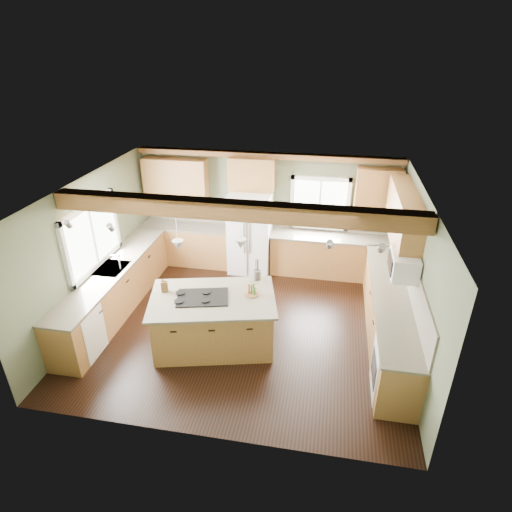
# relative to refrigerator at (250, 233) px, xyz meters

# --- Properties ---
(floor) EXTENTS (5.60, 5.60, 0.00)m
(floor) POSITION_rel_refrigerator_xyz_m (0.30, -2.12, -0.90)
(floor) COLOR black
(floor) RESTS_ON ground
(ceiling) EXTENTS (5.60, 5.60, 0.00)m
(ceiling) POSITION_rel_refrigerator_xyz_m (0.30, -2.12, 1.70)
(ceiling) COLOR silver
(ceiling) RESTS_ON wall_back
(wall_back) EXTENTS (5.60, 0.00, 5.60)m
(wall_back) POSITION_rel_refrigerator_xyz_m (0.30, 0.38, 0.40)
(wall_back) COLOR #4F573E
(wall_back) RESTS_ON ground
(wall_left) EXTENTS (0.00, 5.00, 5.00)m
(wall_left) POSITION_rel_refrigerator_xyz_m (-2.50, -2.12, 0.40)
(wall_left) COLOR #4F573E
(wall_left) RESTS_ON ground
(wall_right) EXTENTS (0.00, 5.00, 5.00)m
(wall_right) POSITION_rel_refrigerator_xyz_m (3.10, -2.12, 0.40)
(wall_right) COLOR #4F573E
(wall_right) RESTS_ON ground
(ceiling_beam) EXTENTS (5.55, 0.26, 0.26)m
(ceiling_beam) POSITION_rel_refrigerator_xyz_m (0.30, -2.70, 1.57)
(ceiling_beam) COLOR #553518
(ceiling_beam) RESTS_ON ceiling
(soffit_trim) EXTENTS (5.55, 0.20, 0.10)m
(soffit_trim) POSITION_rel_refrigerator_xyz_m (0.30, 0.28, 1.64)
(soffit_trim) COLOR #553518
(soffit_trim) RESTS_ON ceiling
(backsplash_back) EXTENTS (5.58, 0.03, 0.58)m
(backsplash_back) POSITION_rel_refrigerator_xyz_m (0.30, 0.36, 0.31)
(backsplash_back) COLOR brown
(backsplash_back) RESTS_ON wall_back
(backsplash_right) EXTENTS (0.03, 3.70, 0.58)m
(backsplash_right) POSITION_rel_refrigerator_xyz_m (3.08, -2.07, 0.31)
(backsplash_right) COLOR brown
(backsplash_right) RESTS_ON wall_right
(base_cab_back_left) EXTENTS (2.02, 0.60, 0.88)m
(base_cab_back_left) POSITION_rel_refrigerator_xyz_m (-1.49, 0.08, -0.46)
(base_cab_back_left) COLOR brown
(base_cab_back_left) RESTS_ON floor
(counter_back_left) EXTENTS (2.06, 0.64, 0.04)m
(counter_back_left) POSITION_rel_refrigerator_xyz_m (-1.49, 0.08, 0.00)
(counter_back_left) COLOR #474134
(counter_back_left) RESTS_ON base_cab_back_left
(base_cab_back_right) EXTENTS (2.62, 0.60, 0.88)m
(base_cab_back_right) POSITION_rel_refrigerator_xyz_m (1.79, 0.08, -0.46)
(base_cab_back_right) COLOR brown
(base_cab_back_right) RESTS_ON floor
(counter_back_right) EXTENTS (2.66, 0.64, 0.04)m
(counter_back_right) POSITION_rel_refrigerator_xyz_m (1.79, 0.08, 0.00)
(counter_back_right) COLOR #474134
(counter_back_right) RESTS_ON base_cab_back_right
(base_cab_left) EXTENTS (0.60, 3.70, 0.88)m
(base_cab_left) POSITION_rel_refrigerator_xyz_m (-2.20, -2.07, -0.46)
(base_cab_left) COLOR brown
(base_cab_left) RESTS_ON floor
(counter_left) EXTENTS (0.64, 3.74, 0.04)m
(counter_left) POSITION_rel_refrigerator_xyz_m (-2.20, -2.07, 0.00)
(counter_left) COLOR #474134
(counter_left) RESTS_ON base_cab_left
(base_cab_right) EXTENTS (0.60, 3.70, 0.88)m
(base_cab_right) POSITION_rel_refrigerator_xyz_m (2.80, -2.07, -0.46)
(base_cab_right) COLOR brown
(base_cab_right) RESTS_ON floor
(counter_right) EXTENTS (0.64, 3.74, 0.04)m
(counter_right) POSITION_rel_refrigerator_xyz_m (2.80, -2.07, 0.00)
(counter_right) COLOR #474134
(counter_right) RESTS_ON base_cab_right
(upper_cab_back_left) EXTENTS (1.40, 0.35, 0.90)m
(upper_cab_back_left) POSITION_rel_refrigerator_xyz_m (-1.69, 0.21, 1.05)
(upper_cab_back_left) COLOR brown
(upper_cab_back_left) RESTS_ON wall_back
(upper_cab_over_fridge) EXTENTS (0.96, 0.35, 0.70)m
(upper_cab_over_fridge) POSITION_rel_refrigerator_xyz_m (-0.00, 0.21, 1.25)
(upper_cab_over_fridge) COLOR brown
(upper_cab_over_fridge) RESTS_ON wall_back
(upper_cab_right) EXTENTS (0.35, 2.20, 0.90)m
(upper_cab_right) POSITION_rel_refrigerator_xyz_m (2.92, -1.22, 1.05)
(upper_cab_right) COLOR brown
(upper_cab_right) RESTS_ON wall_right
(upper_cab_back_corner) EXTENTS (0.90, 0.35, 0.90)m
(upper_cab_back_corner) POSITION_rel_refrigerator_xyz_m (2.60, 0.21, 1.05)
(upper_cab_back_corner) COLOR brown
(upper_cab_back_corner) RESTS_ON wall_back
(window_left) EXTENTS (0.04, 1.60, 1.05)m
(window_left) POSITION_rel_refrigerator_xyz_m (-2.48, -2.07, 0.65)
(window_left) COLOR white
(window_left) RESTS_ON wall_left
(window_back) EXTENTS (1.10, 0.04, 1.00)m
(window_back) POSITION_rel_refrigerator_xyz_m (1.45, 0.36, 0.65)
(window_back) COLOR white
(window_back) RESTS_ON wall_back
(sink) EXTENTS (0.50, 0.65, 0.03)m
(sink) POSITION_rel_refrigerator_xyz_m (-2.20, -2.07, 0.01)
(sink) COLOR #262628
(sink) RESTS_ON counter_left
(faucet) EXTENTS (0.02, 0.02, 0.28)m
(faucet) POSITION_rel_refrigerator_xyz_m (-2.02, -2.07, 0.15)
(faucet) COLOR #B2B2B7
(faucet) RESTS_ON sink
(dishwasher) EXTENTS (0.60, 0.60, 0.84)m
(dishwasher) POSITION_rel_refrigerator_xyz_m (-2.19, -3.37, -0.47)
(dishwasher) COLOR white
(dishwasher) RESTS_ON floor
(oven) EXTENTS (0.60, 0.72, 0.84)m
(oven) POSITION_rel_refrigerator_xyz_m (2.79, -3.37, -0.47)
(oven) COLOR white
(oven) RESTS_ON floor
(microwave) EXTENTS (0.40, 0.70, 0.38)m
(microwave) POSITION_rel_refrigerator_xyz_m (2.88, -2.17, 0.65)
(microwave) COLOR white
(microwave) RESTS_ON wall_right
(pendant_left) EXTENTS (0.18, 0.18, 0.16)m
(pendant_left) POSITION_rel_refrigerator_xyz_m (-0.56, -2.82, 0.98)
(pendant_left) COLOR #B2B2B7
(pendant_left) RESTS_ON ceiling
(pendant_right) EXTENTS (0.18, 0.18, 0.16)m
(pendant_right) POSITION_rel_refrigerator_xyz_m (0.36, -2.59, 0.98)
(pendant_right) COLOR #B2B2B7
(pendant_right) RESTS_ON ceiling
(refrigerator) EXTENTS (0.90, 0.74, 1.80)m
(refrigerator) POSITION_rel_refrigerator_xyz_m (0.00, 0.00, 0.00)
(refrigerator) COLOR silver
(refrigerator) RESTS_ON floor
(island) EXTENTS (2.13, 1.58, 0.88)m
(island) POSITION_rel_refrigerator_xyz_m (-0.10, -2.70, -0.46)
(island) COLOR brown
(island) RESTS_ON floor
(island_top) EXTENTS (2.28, 1.74, 0.04)m
(island_top) POSITION_rel_refrigerator_xyz_m (-0.10, -2.70, 0.00)
(island_top) COLOR #474134
(island_top) RESTS_ON island
(cooktop) EXTENTS (0.93, 0.73, 0.02)m
(cooktop) POSITION_rel_refrigerator_xyz_m (-0.25, -2.74, 0.03)
(cooktop) COLOR black
(cooktop) RESTS_ON island_top
(knife_block) EXTENTS (0.13, 0.11, 0.18)m
(knife_block) POSITION_rel_refrigerator_xyz_m (-0.93, -2.66, 0.11)
(knife_block) COLOR brown
(knife_block) RESTS_ON island_top
(utensil_crock) EXTENTS (0.16, 0.16, 0.17)m
(utensil_crock) POSITION_rel_refrigerator_xyz_m (0.51, -1.99, 0.11)
(utensil_crock) COLOR #453A37
(utensil_crock) RESTS_ON island_top
(bottle_tray) EXTENTS (0.25, 0.25, 0.22)m
(bottle_tray) POSITION_rel_refrigerator_xyz_m (0.51, -2.51, 0.13)
(bottle_tray) COLOR brown
(bottle_tray) RESTS_ON island_top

